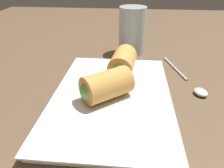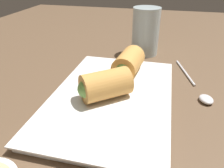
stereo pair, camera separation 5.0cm
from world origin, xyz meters
TOP-DOWN VIEW (x-y plane):
  - table_surface at (0.00, 0.00)cm, footprint 180.00×140.00cm
  - serving_plate at (-2.59, 2.25)cm, footprint 33.02×21.64cm
  - roll_front_left at (5.98, 0.82)cm, footprint 9.72×6.10cm
  - roll_front_right at (-4.27, 3.43)cm, footprint 9.42×9.90cm
  - spoon at (4.23, -14.17)cm, footprint 19.76×6.81cm
  - drinking_glass at (23.29, -0.92)cm, footprint 7.38×7.38cm

SIDE VIEW (x-z plane):
  - table_surface at x=0.00cm, z-range 0.00..2.00cm
  - spoon at x=4.23cm, z-range 1.92..3.03cm
  - serving_plate at x=-2.59cm, z-range 2.01..3.51cm
  - roll_front_left at x=5.98cm, z-range 3.50..8.66cm
  - roll_front_right at x=-4.27cm, z-range 3.50..8.66cm
  - drinking_glass at x=23.29cm, z-range 2.00..14.70cm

